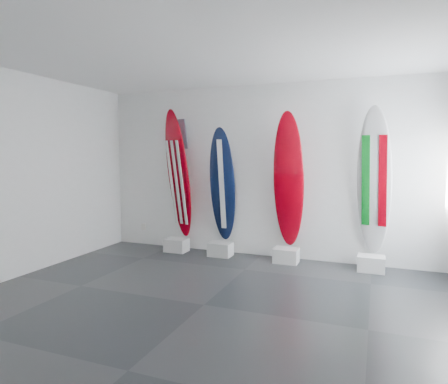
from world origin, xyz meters
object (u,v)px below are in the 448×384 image
at_px(surfboard_navy, 223,185).
at_px(surfboard_italy, 374,181).
at_px(surfboard_usa, 178,175).
at_px(surfboard_swiss, 289,180).

bearing_deg(surfboard_navy, surfboard_italy, -3.44).
bearing_deg(surfboard_navy, surfboard_usa, 176.56).
xyz_separation_m(surfboard_navy, surfboard_swiss, (1.18, 0.00, 0.12)).
xyz_separation_m(surfboard_usa, surfboard_swiss, (2.06, 0.00, -0.05)).
bearing_deg(surfboard_swiss, surfboard_usa, -177.48).
height_order(surfboard_usa, surfboard_navy, surfboard_usa).
relative_size(surfboard_swiss, surfboard_italy, 0.99).
height_order(surfboard_usa, surfboard_swiss, surfboard_usa).
bearing_deg(surfboard_italy, surfboard_swiss, -167.17).
relative_size(surfboard_navy, surfboard_swiss, 0.90).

